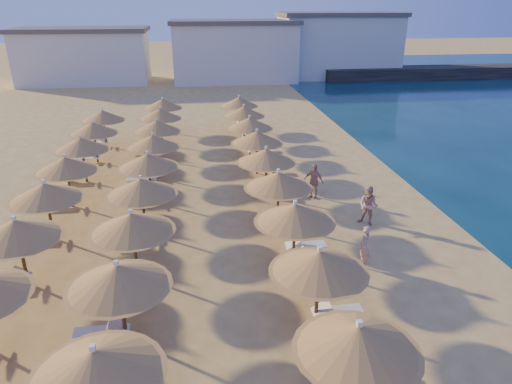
{
  "coord_description": "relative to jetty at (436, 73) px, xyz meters",
  "views": [
    {
      "loc": [
        -1.55,
        -15.02,
        9.32
      ],
      "look_at": [
        1.03,
        4.0,
        1.3
      ],
      "focal_mm": 32.0,
      "sensor_mm": 36.0,
      "label": 1
    }
  ],
  "objects": [
    {
      "name": "ground",
      "position": [
        -30.06,
        -42.47,
        -0.75
      ],
      "size": [
        220.0,
        220.0,
        0.0
      ],
      "primitive_type": "plane",
      "color": "#E2B963",
      "rests_on": "ground"
    },
    {
      "name": "jetty",
      "position": [
        0.0,
        0.0,
        0.0
      ],
      "size": [
        30.0,
        4.02,
        1.5
      ],
      "primitive_type": "cube",
      "rotation": [
        0.0,
        0.0,
        -0.0
      ],
      "color": "black",
      "rests_on": "ground"
    },
    {
      "name": "hotel_blocks",
      "position": [
        -26.62,
        2.73,
        2.95
      ],
      "size": [
        47.81,
        10.08,
        8.1
      ],
      "color": "silver",
      "rests_on": "ground"
    },
    {
      "name": "parasol_row_east",
      "position": [
        -28.18,
        -39.39,
        1.4
      ],
      "size": [
        3.03,
        36.93,
        2.7
      ],
      "color": "brown",
      "rests_on": "ground"
    },
    {
      "name": "parasol_row_west",
      "position": [
        -34.0,
        -39.39,
        1.4
      ],
      "size": [
        3.03,
        36.93,
        2.7
      ],
      "color": "brown",
      "rests_on": "ground"
    },
    {
      "name": "parasol_row_inland",
      "position": [
        -37.82,
        -37.69,
        1.4
      ],
      "size": [
        3.03,
        26.76,
        2.7
      ],
      "color": "brown",
      "rests_on": "ground"
    },
    {
      "name": "loungers",
      "position": [
        -32.46,
        -39.14,
        -0.41
      ],
      "size": [
        12.65,
        35.37,
        0.66
      ],
      "color": "white",
      "rests_on": "ground"
    },
    {
      "name": "beachgoer_a",
      "position": [
        -25.57,
        -43.19,
        0.09
      ],
      "size": [
        0.57,
        0.7,
        1.68
      ],
      "primitive_type": "imported",
      "rotation": [
        0.0,
        0.0,
        -1.88
      ],
      "color": "tan",
      "rests_on": "ground"
    },
    {
      "name": "beachgoer_c",
      "position": [
        -25.79,
        -36.45,
        0.14
      ],
      "size": [
        1.09,
        1.01,
        1.79
      ],
      "primitive_type": "imported",
      "rotation": [
        0.0,
        0.0,
        -0.69
      ],
      "color": "tan",
      "rests_on": "ground"
    },
    {
      "name": "beachgoer_b",
      "position": [
        -24.13,
        -39.8,
        0.16
      ],
      "size": [
        1.12,
        1.1,
        1.82
      ],
      "primitive_type": "imported",
      "rotation": [
        0.0,
        0.0,
        -0.72
      ],
      "color": "tan",
      "rests_on": "ground"
    }
  ]
}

